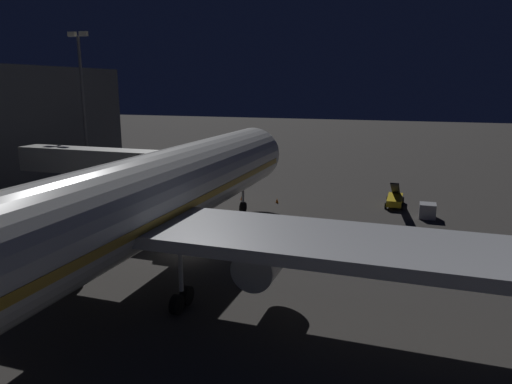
{
  "coord_description": "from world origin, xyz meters",
  "views": [
    {
      "loc": [
        -17.05,
        32.63,
        13.39
      ],
      "look_at": [
        -3.0,
        -8.72,
        3.5
      ],
      "focal_mm": 33.01,
      "sensor_mm": 36.0,
      "label": 1
    }
  ],
  "objects_px": {
    "baggage_container_near_belt": "(427,211)",
    "airliner_at_gate": "(116,212)",
    "belt_loader": "(395,199)",
    "traffic_cone_nose_starboard": "(242,198)",
    "apron_floodlight_mast": "(83,99)",
    "jet_bridge": "(119,163)",
    "traffic_cone_nose_port": "(277,201)"
  },
  "relations": [
    {
      "from": "traffic_cone_nose_port",
      "to": "belt_loader",
      "type": "bearing_deg",
      "value": -167.21
    },
    {
      "from": "baggage_container_near_belt",
      "to": "airliner_at_gate",
      "type": "bearing_deg",
      "value": 54.87
    },
    {
      "from": "belt_loader",
      "to": "airliner_at_gate",
      "type": "bearing_deg",
      "value": 63.55
    },
    {
      "from": "baggage_container_near_belt",
      "to": "jet_bridge",
      "type": "bearing_deg",
      "value": 20.19
    },
    {
      "from": "airliner_at_gate",
      "to": "traffic_cone_nose_starboard",
      "type": "bearing_deg",
      "value": -85.47
    },
    {
      "from": "jet_bridge",
      "to": "baggage_container_near_belt",
      "type": "relative_size",
      "value": 11.05
    },
    {
      "from": "jet_bridge",
      "to": "apron_floodlight_mast",
      "type": "xyz_separation_m",
      "value": [
        14.77,
        -13.82,
        5.7
      ]
    },
    {
      "from": "airliner_at_gate",
      "to": "baggage_container_near_belt",
      "type": "bearing_deg",
      "value": -125.13
    },
    {
      "from": "apron_floodlight_mast",
      "to": "baggage_container_near_belt",
      "type": "bearing_deg",
      "value": 176.15
    },
    {
      "from": "apron_floodlight_mast",
      "to": "baggage_container_near_belt",
      "type": "distance_m",
      "value": 45.65
    },
    {
      "from": "baggage_container_near_belt",
      "to": "belt_loader",
      "type": "bearing_deg",
      "value": -49.96
    },
    {
      "from": "apron_floodlight_mast",
      "to": "traffic_cone_nose_port",
      "type": "xyz_separation_m",
      "value": [
        -27.7,
        1.84,
        -11.32
      ]
    },
    {
      "from": "baggage_container_near_belt",
      "to": "traffic_cone_nose_starboard",
      "type": "relative_size",
      "value": 3.24
    },
    {
      "from": "jet_bridge",
      "to": "traffic_cone_nose_starboard",
      "type": "height_order",
      "value": "jet_bridge"
    },
    {
      "from": "jet_bridge",
      "to": "belt_loader",
      "type": "xyz_separation_m",
      "value": [
        -26.02,
        -14.95,
        -5.05
      ]
    },
    {
      "from": "jet_bridge",
      "to": "belt_loader",
      "type": "relative_size",
      "value": 2.42
    },
    {
      "from": "belt_loader",
      "to": "traffic_cone_nose_starboard",
      "type": "xyz_separation_m",
      "value": [
        17.5,
        2.97,
        -0.57
      ]
    },
    {
      "from": "belt_loader",
      "to": "apron_floodlight_mast",
      "type": "bearing_deg",
      "value": 1.59
    },
    {
      "from": "airliner_at_gate",
      "to": "jet_bridge",
      "type": "distance_m",
      "value": 19.1
    },
    {
      "from": "apron_floodlight_mast",
      "to": "airliner_at_gate",
      "type": "bearing_deg",
      "value": 130.72
    },
    {
      "from": "belt_loader",
      "to": "traffic_cone_nose_port",
      "type": "xyz_separation_m",
      "value": [
        13.1,
        2.97,
        -0.57
      ]
    },
    {
      "from": "apron_floodlight_mast",
      "to": "belt_loader",
      "type": "distance_m",
      "value": 42.2
    },
    {
      "from": "jet_bridge",
      "to": "belt_loader",
      "type": "distance_m",
      "value": 30.43
    },
    {
      "from": "belt_loader",
      "to": "baggage_container_near_belt",
      "type": "bearing_deg",
      "value": 130.04
    },
    {
      "from": "airliner_at_gate",
      "to": "traffic_cone_nose_starboard",
      "type": "height_order",
      "value": "airliner_at_gate"
    },
    {
      "from": "apron_floodlight_mast",
      "to": "traffic_cone_nose_starboard",
      "type": "xyz_separation_m",
      "value": [
        -23.3,
        1.84,
        -11.32
      ]
    },
    {
      "from": "belt_loader",
      "to": "traffic_cone_nose_port",
      "type": "bearing_deg",
      "value": 12.79
    },
    {
      "from": "apron_floodlight_mast",
      "to": "traffic_cone_nose_port",
      "type": "bearing_deg",
      "value": 176.19
    },
    {
      "from": "apron_floodlight_mast",
      "to": "traffic_cone_nose_starboard",
      "type": "distance_m",
      "value": 25.97
    },
    {
      "from": "airliner_at_gate",
      "to": "apron_floodlight_mast",
      "type": "distance_m",
      "value": 39.51
    },
    {
      "from": "apron_floodlight_mast",
      "to": "traffic_cone_nose_starboard",
      "type": "relative_size",
      "value": 36.82
    },
    {
      "from": "baggage_container_near_belt",
      "to": "traffic_cone_nose_port",
      "type": "bearing_deg",
      "value": -3.93
    }
  ]
}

